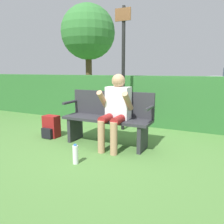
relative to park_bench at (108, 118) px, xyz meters
The scene contains 8 objects.
ground_plane 0.46m from the park_bench, 90.00° to the right, with size 40.00×40.00×0.00m, color #4C7A38.
hedge_back 1.64m from the park_bench, 90.00° to the left, with size 12.00×0.49×1.13m.
park_bench is the anchor object (origin of this frame).
person_seated 0.31m from the park_bench, 30.60° to the right, with size 0.52×0.57×1.19m.
backpack 1.18m from the park_bench, behind, with size 0.29×0.26×0.41m.
water_bottle 0.99m from the park_bench, 91.96° to the right, with size 0.08×0.08×0.28m.
signpost 1.34m from the park_bench, 97.61° to the left, with size 0.33×0.09×2.48m.
tree 7.40m from the park_bench, 123.85° to the left, with size 2.48×2.48×4.21m.
Camera 1 is at (1.61, -3.18, 1.25)m, focal length 35.00 mm.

